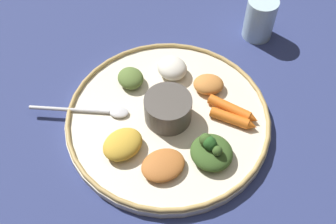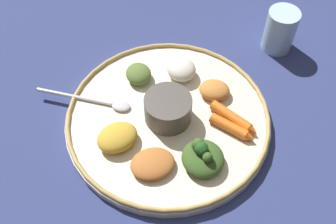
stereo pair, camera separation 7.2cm
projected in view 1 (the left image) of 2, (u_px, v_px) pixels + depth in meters
ground_plane at (168, 122)px, 0.74m from camera, size 2.40×2.40×0.00m
platter at (168, 120)px, 0.74m from camera, size 0.36×0.36×0.02m
platter_rim at (168, 116)px, 0.73m from camera, size 0.36×0.36×0.01m
center_bowl at (168, 108)px, 0.71m from camera, size 0.08×0.08×0.05m
spoon at (95, 111)px, 0.73m from camera, size 0.14×0.14×0.01m
greens_pile at (211, 151)px, 0.67m from camera, size 0.08×0.08×0.05m
carrot_near_spoon at (233, 119)px, 0.72m from camera, size 0.05×0.08×0.02m
carrot_outer at (233, 109)px, 0.73m from camera, size 0.04×0.10×0.02m
mound_chickpea at (163, 165)px, 0.66m from camera, size 0.09×0.08×0.02m
mound_rice_white at (172, 68)px, 0.78m from camera, size 0.06×0.06×0.03m
mound_collards at (131, 78)px, 0.77m from camera, size 0.06×0.06×0.03m
mound_squash at (209, 85)px, 0.76m from camera, size 0.07×0.07×0.02m
mound_lentil_yellow at (122, 144)px, 0.68m from camera, size 0.07×0.06×0.03m
drinking_glass at (259, 21)px, 0.85m from camera, size 0.06×0.06×0.09m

